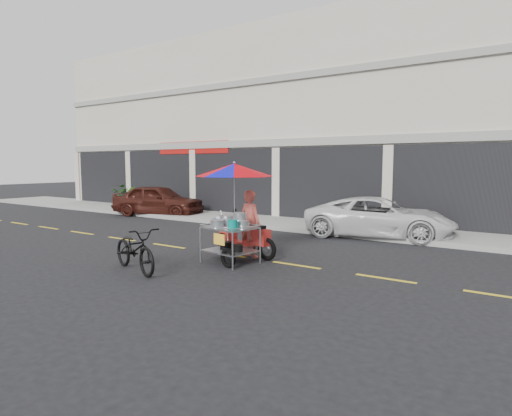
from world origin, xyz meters
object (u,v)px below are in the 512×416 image
Objects in this scene: maroon_sedan at (158,200)px; white_pickup at (379,217)px; food_vendor_rig at (239,199)px; near_bicycle at (135,249)px.

white_pickup is (9.77, 0.00, -0.06)m from maroon_sedan.
food_vendor_rig is at bearing 152.45° from white_pickup.
maroon_sedan is 9.77m from white_pickup.
maroon_sedan reaches higher than white_pickup.
food_vendor_rig is (-1.66, -5.04, 0.84)m from white_pickup.
near_bicycle is (6.91, -7.09, -0.20)m from maroon_sedan.
food_vendor_rig reaches higher than near_bicycle.
food_vendor_rig reaches higher than maroon_sedan.
maroon_sedan reaches higher than near_bicycle.
near_bicycle is 0.78× the size of food_vendor_rig.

